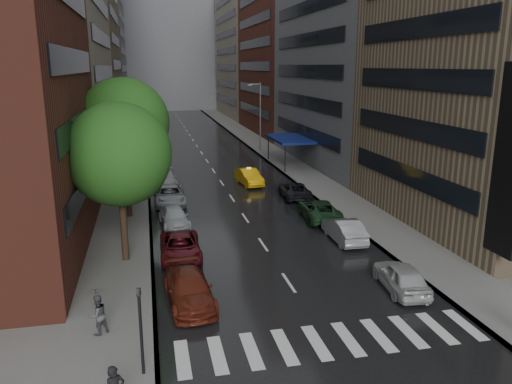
# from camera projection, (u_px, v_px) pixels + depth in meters

# --- Properties ---
(ground) EXTENTS (220.00, 220.00, 0.00)m
(ground) POSITION_uv_depth(u_px,v_px,m) (313.00, 319.00, 22.92)
(ground) COLOR gray
(ground) RESTS_ON ground
(road) EXTENTS (14.00, 140.00, 0.01)m
(road) POSITION_uv_depth(u_px,v_px,m) (198.00, 148.00, 70.25)
(road) COLOR black
(road) RESTS_ON ground
(sidewalk_left) EXTENTS (4.00, 140.00, 0.15)m
(sidewalk_left) POSITION_uv_depth(u_px,v_px,m) (133.00, 150.00, 68.36)
(sidewalk_left) COLOR gray
(sidewalk_left) RESTS_ON ground
(sidewalk_right) EXTENTS (4.00, 140.00, 0.15)m
(sidewalk_right) POSITION_uv_depth(u_px,v_px,m) (261.00, 145.00, 72.11)
(sidewalk_right) COLOR gray
(sidewalk_right) RESTS_ON ground
(crosswalk) EXTENTS (13.15, 2.80, 0.01)m
(crosswalk) POSITION_uv_depth(u_px,v_px,m) (332.00, 341.00, 21.07)
(crosswalk) COLOR silver
(crosswalk) RESTS_ON ground
(buildings_left) EXTENTS (8.00, 108.00, 38.00)m
(buildings_left) POSITION_uv_depth(u_px,v_px,m) (84.00, 32.00, 71.51)
(buildings_left) COLOR maroon
(buildings_left) RESTS_ON ground
(buildings_right) EXTENTS (8.05, 109.10, 36.00)m
(buildings_right) POSITION_uv_depth(u_px,v_px,m) (289.00, 40.00, 76.02)
(buildings_right) COLOR #937A5B
(buildings_right) RESTS_ON ground
(building_far) EXTENTS (40.00, 14.00, 32.00)m
(building_far) POSITION_uv_depth(u_px,v_px,m) (169.00, 47.00, 130.68)
(building_far) COLOR slate
(building_far) RESTS_ON ground
(tree_near) EXTENTS (5.90, 5.90, 9.41)m
(tree_near) POSITION_uv_depth(u_px,v_px,m) (119.00, 155.00, 27.99)
(tree_near) COLOR #382619
(tree_near) RESTS_ON ground
(tree_mid) EXTENTS (6.60, 6.60, 10.52)m
(tree_mid) POSITION_uv_depth(u_px,v_px,m) (124.00, 123.00, 36.41)
(tree_mid) COLOR #382619
(tree_mid) RESTS_ON ground
(tree_far) EXTENTS (4.64, 4.64, 7.39)m
(tree_far) POSITION_uv_depth(u_px,v_px,m) (130.00, 131.00, 48.97)
(tree_far) COLOR #382619
(tree_far) RESTS_ON ground
(taxi) EXTENTS (2.22, 4.90, 1.56)m
(taxi) POSITION_uv_depth(u_px,v_px,m) (249.00, 177.00, 48.52)
(taxi) COLOR #DF9F0B
(taxi) RESTS_ON ground
(parked_cars_left) EXTENTS (2.56, 30.61, 1.54)m
(parked_cars_left) POSITION_uv_depth(u_px,v_px,m) (174.00, 217.00, 35.74)
(parked_cars_left) COLOR maroon
(parked_cars_left) RESTS_ON ground
(parked_cars_right) EXTENTS (2.92, 23.94, 1.54)m
(parked_cars_right) POSITION_uv_depth(u_px,v_px,m) (328.00, 217.00, 35.88)
(parked_cars_right) COLOR #B8B8B8
(parked_cars_right) RESTS_ON ground
(ped_black_umbrella) EXTENTS (1.10, 1.06, 2.09)m
(ped_black_umbrella) POSITION_uv_depth(u_px,v_px,m) (97.00, 308.00, 21.04)
(ped_black_umbrella) COLOR #454549
(ped_black_umbrella) RESTS_ON sidewalk_left
(traffic_light) EXTENTS (0.18, 0.15, 3.45)m
(traffic_light) POSITION_uv_depth(u_px,v_px,m) (140.00, 323.00, 18.10)
(traffic_light) COLOR black
(traffic_light) RESTS_ON sidewalk_left
(street_lamp_left) EXTENTS (1.74, 0.22, 9.00)m
(street_lamp_left) POSITION_uv_depth(u_px,v_px,m) (139.00, 133.00, 48.51)
(street_lamp_left) COLOR gray
(street_lamp_left) RESTS_ON sidewalk_left
(street_lamp_right) EXTENTS (1.74, 0.22, 9.00)m
(street_lamp_right) POSITION_uv_depth(u_px,v_px,m) (260.00, 115.00, 65.92)
(street_lamp_right) COLOR gray
(street_lamp_right) RESTS_ON sidewalk_right
(awning) EXTENTS (4.00, 8.00, 3.12)m
(awning) POSITION_uv_depth(u_px,v_px,m) (290.00, 139.00, 57.15)
(awning) COLOR navy
(awning) RESTS_ON sidewalk_right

